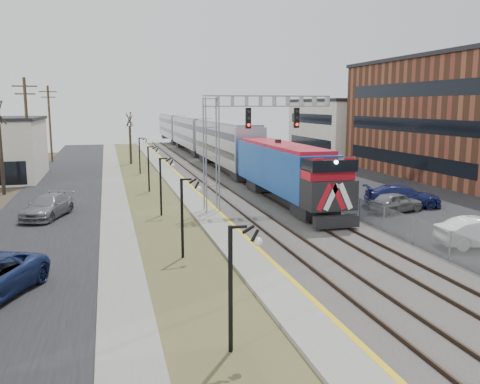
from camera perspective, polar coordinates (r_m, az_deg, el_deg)
name	(u,v)px	position (r m, az deg, el deg)	size (l,w,h in m)	color
street_west	(55,203)	(41.92, -20.08, -1.12)	(7.00, 120.00, 0.04)	black
sidewalk	(114,200)	(41.71, -13.92, -0.83)	(2.00, 120.00, 0.08)	gray
grass_median	(152,198)	(41.85, -9.81, -0.66)	(4.00, 120.00, 0.06)	brown
platform	(189,195)	(42.18, -5.76, -0.36)	(2.00, 120.00, 0.24)	gray
ballast_bed	(247,193)	(43.23, 0.80, -0.10)	(8.00, 120.00, 0.20)	#595651
parking_lot	(374,188)	(47.82, 14.80, 0.43)	(16.00, 120.00, 0.04)	black
platform_edge	(199,193)	(42.30, -4.58, -0.14)	(0.24, 120.00, 0.01)	gold
track_near	(224,192)	(42.71, -1.78, 0.02)	(1.58, 120.00, 0.15)	#2D2119
track_far	(264,190)	(43.62, 2.70, 0.21)	(1.58, 120.00, 0.15)	#2D2119
train	(201,138)	(72.50, -4.45, 6.09)	(3.00, 85.85, 5.33)	#13449C
signal_gantry	(236,133)	(35.16, -0.50, 6.65)	(9.00, 1.07, 8.15)	gray
lampposts	(181,218)	(25.17, -6.61, -2.90)	(0.14, 62.14, 4.00)	black
fence	(294,183)	(44.41, 6.04, 1.03)	(0.04, 120.00, 1.60)	gray
bare_trees	(43,163)	(45.51, -21.29, 3.04)	(12.30, 42.30, 5.95)	#382D23
car_lot_d	(402,197)	(39.39, 17.77, -0.49)	(2.25, 5.55, 1.61)	navy
car_lot_e	(395,203)	(37.28, 17.06, -1.15)	(1.70, 4.21, 1.44)	slate
car_street_b	(47,207)	(36.32, -20.81, -1.59)	(2.09, 5.15, 1.49)	slate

